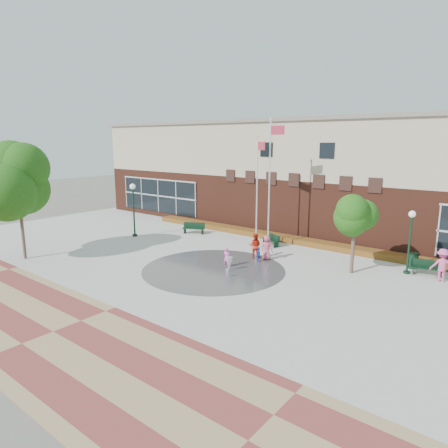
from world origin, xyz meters
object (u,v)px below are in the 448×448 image
Objects in this scene: flagpole_left at (270,179)px; bench_left at (194,230)px; trash_can at (413,261)px; child_splash at (227,257)px; flagpole_right at (257,186)px; tree_big_left at (17,178)px.

flagpole_left reaches higher than bench_left.
bench_left is 1.91× the size of trash_can.
flagpole_left is 7.25× the size of child_splash.
flagpole_right is 1.08× the size of tree_big_left.
tree_big_left is 5.92× the size of child_splash.
flagpole_left reaches higher than flagpole_right.
flagpole_left is 4.85× the size of bench_left.
tree_big_left reaches higher than bench_left.
flagpole_right is 4.26× the size of bench_left.
flagpole_right is at bearing 48.10° from tree_big_left.
bench_left is (-6.52, 0.53, -4.10)m from flagpole_right.
flagpole_left is 6.57m from child_splash.
flagpole_right is (-0.90, -0.19, -0.58)m from flagpole_left.
flagpole_left is at bearing -27.41° from bench_left.
bench_left is at bearing -174.96° from trash_can.
tree_big_left reaches higher than trash_can.
tree_big_left is at bearing -144.40° from flagpole_left.
flagpole_right is 8.15× the size of trash_can.
flagpole_left is at bearing -168.76° from trash_can.
flagpole_left is at bearing -91.86° from child_splash.
flagpole_left is 9.26× the size of trash_can.
tree_big_left is (-10.26, -11.43, 0.82)m from flagpole_right.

